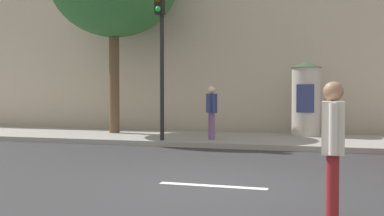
{
  "coord_description": "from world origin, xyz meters",
  "views": [
    {
      "loc": [
        1.83,
        -7.1,
        1.48
      ],
      "look_at": [
        -0.96,
        2.0,
        1.21
      ],
      "focal_mm": 42.36,
      "sensor_mm": 36.0,
      "label": 1
    }
  ],
  "objects_px": {
    "traffic_light": "(161,39)",
    "poster_column": "(306,98)",
    "pedestrian_with_bag": "(333,140)",
    "pedestrian_in_dark_shirt": "(212,109)"
  },
  "relations": [
    {
      "from": "pedestrian_with_bag",
      "to": "pedestrian_in_dark_shirt",
      "type": "relative_size",
      "value": 1.03
    },
    {
      "from": "traffic_light",
      "to": "pedestrian_with_bag",
      "type": "relative_size",
      "value": 2.7
    },
    {
      "from": "traffic_light",
      "to": "pedestrian_with_bag",
      "type": "distance_m",
      "value": 8.74
    },
    {
      "from": "pedestrian_with_bag",
      "to": "pedestrian_in_dark_shirt",
      "type": "bearing_deg",
      "value": 113.9
    },
    {
      "from": "traffic_light",
      "to": "pedestrian_with_bag",
      "type": "bearing_deg",
      "value": -55.79
    },
    {
      "from": "poster_column",
      "to": "pedestrian_with_bag",
      "type": "distance_m",
      "value": 9.94
    },
    {
      "from": "traffic_light",
      "to": "poster_column",
      "type": "relative_size",
      "value": 1.82
    },
    {
      "from": "pedestrian_with_bag",
      "to": "pedestrian_in_dark_shirt",
      "type": "xyz_separation_m",
      "value": [
        -3.41,
        7.7,
        0.1
      ]
    },
    {
      "from": "traffic_light",
      "to": "pedestrian_in_dark_shirt",
      "type": "height_order",
      "value": "traffic_light"
    },
    {
      "from": "traffic_light",
      "to": "poster_column",
      "type": "height_order",
      "value": "traffic_light"
    }
  ]
}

